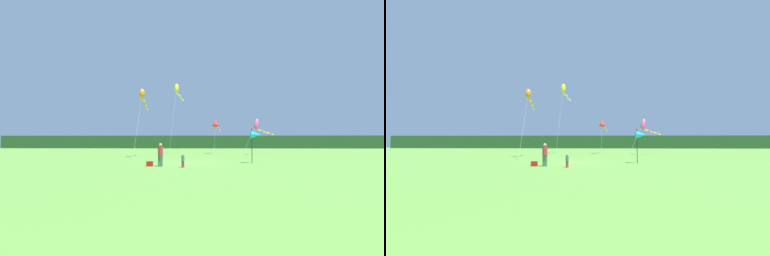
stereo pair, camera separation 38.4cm
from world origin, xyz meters
The scene contains 10 objects.
ground_plane centered at (0.00, 0.00, 0.00)m, with size 120.00×120.00×0.00m, color #5B9338.
distant_treeline centered at (0.00, 45.00, 1.74)m, with size 108.00×3.98×3.47m, color #234C23.
person_adult centered at (-2.27, -3.81, 1.03)m, with size 0.41×0.41×1.85m.
person_child centered at (-0.41, -4.59, 0.59)m, with size 0.23×0.23×1.06m.
cooler_box centered at (-3.14, -3.69, 0.20)m, with size 0.51×0.33×0.40m, color red.
banner_flag_pole centered at (6.02, -0.76, 2.58)m, with size 0.90×0.70×3.17m.
kite_red centered at (3.55, 15.90, 4.86)m, with size 1.71×5.30×5.62m.
kite_orange centered at (-6.11, 6.46, 7.61)m, with size 0.70×7.70×8.50m.
kite_rainbow centered at (9.63, 13.31, 4.32)m, with size 5.61×3.90×5.43m.
kite_yellow centered at (-2.58, 14.69, 10.06)m, with size 1.72×7.35×11.08m.
Camera 1 is at (0.79, -23.40, 2.04)m, focal length 22.93 mm.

